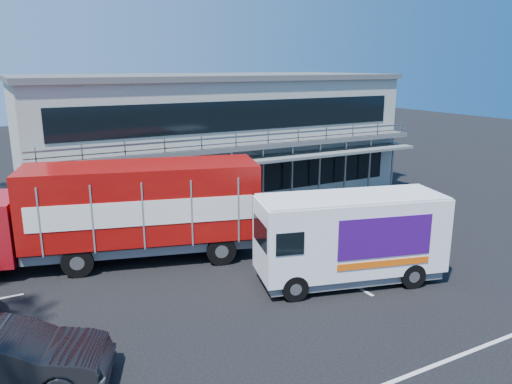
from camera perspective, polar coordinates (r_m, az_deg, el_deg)
name	(u,v)px	position (r m, az deg, el deg)	size (l,w,h in m)	color
ground	(294,286)	(18.59, 4.35, -10.68)	(120.00, 120.00, 0.00)	black
building	(207,134)	(31.79, -5.63, 6.67)	(22.40, 12.00, 7.30)	#9A9D90
red_truck	(122,209)	(20.76, -15.05, -1.93)	(12.22, 5.85, 4.01)	#9D0C14
white_van	(350,237)	(18.57, 10.69, -5.07)	(7.15, 4.01, 3.31)	white
parked_car_b	(4,360)	(14.28, -26.83, -16.75)	(1.76, 5.06, 1.67)	black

